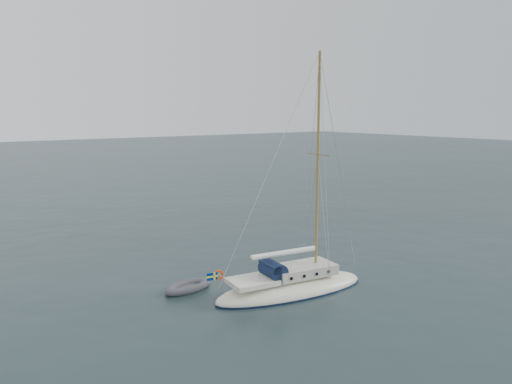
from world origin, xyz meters
TOP-DOWN VIEW (x-y plane):
  - ground at (0.00, 0.00)m, footprint 300.00×300.00m
  - sailboat at (1.88, -1.52)m, footprint 9.20×2.76m
  - dinghy at (-2.38, 2.01)m, footprint 2.88×1.30m

SIDE VIEW (x-z plane):
  - ground at x=0.00m, z-range 0.00..0.00m
  - dinghy at x=-2.38m, z-range -0.03..0.39m
  - sailboat at x=1.88m, z-range -5.56..7.54m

